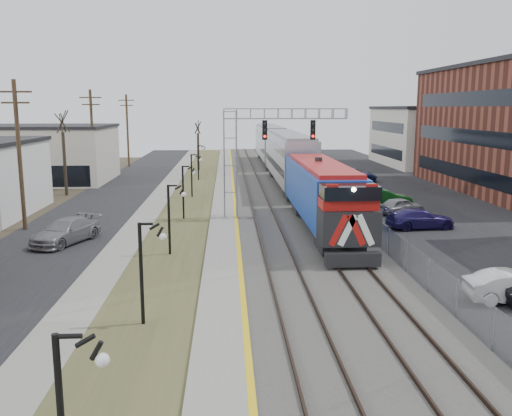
{
  "coord_description": "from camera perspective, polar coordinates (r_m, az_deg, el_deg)",
  "views": [
    {
      "loc": [
        -0.75,
        -11.72,
        8.17
      ],
      "look_at": [
        0.87,
        18.28,
        2.6
      ],
      "focal_mm": 38.0,
      "sensor_mm": 36.0,
      "label": 1
    }
  ],
  "objects": [
    {
      "name": "lampposts",
      "position": [
        30.81,
        -9.09,
        -1.18
      ],
      "size": [
        0.14,
        62.14,
        4.0
      ],
      "color": "black",
      "rests_on": "ground"
    },
    {
      "name": "train",
      "position": [
        59.34,
        2.98,
        5.38
      ],
      "size": [
        3.0,
        63.05,
        5.33
      ],
      "color": "#143FA9",
      "rests_on": "ground"
    },
    {
      "name": "car_street_b",
      "position": [
        34.98,
        -19.4,
        -2.37
      ],
      "size": [
        3.9,
        5.5,
        1.48
      ],
      "primitive_type": "imported",
      "rotation": [
        0.0,
        0.0,
        -0.4
      ],
      "color": "gray",
      "rests_on": "ground"
    },
    {
      "name": "parking_lot",
      "position": [
        50.3,
        16.41,
        0.75
      ],
      "size": [
        16.0,
        120.0,
        0.04
      ],
      "primitive_type": "cube",
      "color": "black",
      "rests_on": "ground"
    },
    {
      "name": "car_lot_f",
      "position": [
        45.94,
        13.23,
        0.95
      ],
      "size": [
        4.75,
        1.85,
        1.54
      ],
      "primitive_type": "imported",
      "rotation": [
        0.0,
        0.0,
        1.52
      ],
      "color": "#0C3D11",
      "rests_on": "ground"
    },
    {
      "name": "car_lot_d",
      "position": [
        38.64,
        16.88,
        -1.14
      ],
      "size": [
        4.81,
        2.32,
        1.35
      ],
      "primitive_type": "imported",
      "rotation": [
        0.0,
        0.0,
        1.66
      ],
      "color": "#201753",
      "rests_on": "ground"
    },
    {
      "name": "fence",
      "position": [
        48.14,
        7.66,
        1.6
      ],
      "size": [
        0.04,
        120.0,
        1.6
      ],
      "primitive_type": "cube",
      "color": "gray",
      "rests_on": "ground"
    },
    {
      "name": "bare_trees",
      "position": [
        52.31,
        -16.28,
        4.08
      ],
      "size": [
        12.3,
        42.3,
        5.95
      ],
      "color": "#382D23",
      "rests_on": "ground"
    },
    {
      "name": "signal_gantry",
      "position": [
        39.85,
        -0.25,
        6.79
      ],
      "size": [
        9.0,
        1.07,
        8.15
      ],
      "color": "gray",
      "rests_on": "ground"
    },
    {
      "name": "street_west",
      "position": [
        48.63,
        -15.82,
        0.45
      ],
      "size": [
        7.0,
        120.0,
        0.04
      ],
      "primitive_type": "cube",
      "color": "black",
      "rests_on": "ground"
    },
    {
      "name": "track_near",
      "position": [
        47.47,
        0.27,
        0.93
      ],
      "size": [
        1.58,
        120.0,
        0.15
      ],
      "color": "#2D2119",
      "rests_on": "ballast_bed"
    },
    {
      "name": "utility_poles",
      "position": [
        39.34,
        -23.63,
        5.0
      ],
      "size": [
        0.28,
        80.28,
        10.0
      ],
      "color": "#4C3823",
      "rests_on": "ground"
    },
    {
      "name": "sidewalk",
      "position": [
        47.84,
        -10.55,
        0.54
      ],
      "size": [
        2.0,
        120.0,
        0.08
      ],
      "primitive_type": "cube",
      "color": "gray",
      "rests_on": "ground"
    },
    {
      "name": "track_far",
      "position": [
        47.8,
        4.47,
        0.96
      ],
      "size": [
        1.58,
        120.0,
        0.15
      ],
      "color": "#2D2119",
      "rests_on": "ballast_bed"
    },
    {
      "name": "car_lot_e",
      "position": [
        43.51,
        15.03,
        0.18
      ],
      "size": [
        4.09,
        2.89,
        1.29
      ],
      "primitive_type": "imported",
      "rotation": [
        0.0,
        0.0,
        1.97
      ],
      "color": "gray",
      "rests_on": "ground"
    },
    {
      "name": "platform",
      "position": [
        47.41,
        -3.35,
        0.71
      ],
      "size": [
        2.0,
        120.0,
        0.24
      ],
      "primitive_type": "cube",
      "color": "gray",
      "rests_on": "ground"
    },
    {
      "name": "platform_edge",
      "position": [
        47.4,
        -2.29,
        0.87
      ],
      "size": [
        0.24,
        120.0,
        0.01
      ],
      "primitive_type": "cube",
      "color": "gold",
      "rests_on": "platform"
    },
    {
      "name": "car_lot_g",
      "position": [
        61.67,
        10.19,
        3.42
      ],
      "size": [
        5.79,
        3.69,
        1.49
      ],
      "primitive_type": "imported",
      "rotation": [
        0.0,
        0.0,
        1.33
      ],
      "color": "navy",
      "rests_on": "ground"
    },
    {
      "name": "ballast_bed",
      "position": [
        47.65,
        2.67,
        0.74
      ],
      "size": [
        8.0,
        120.0,
        0.2
      ],
      "primitive_type": "cube",
      "color": "#595651",
      "rests_on": "ground"
    },
    {
      "name": "grass_median",
      "position": [
        47.54,
        -6.97,
        0.56
      ],
      "size": [
        4.0,
        120.0,
        0.06
      ],
      "primitive_type": "cube",
      "color": "#444927",
      "rests_on": "ground"
    }
  ]
}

